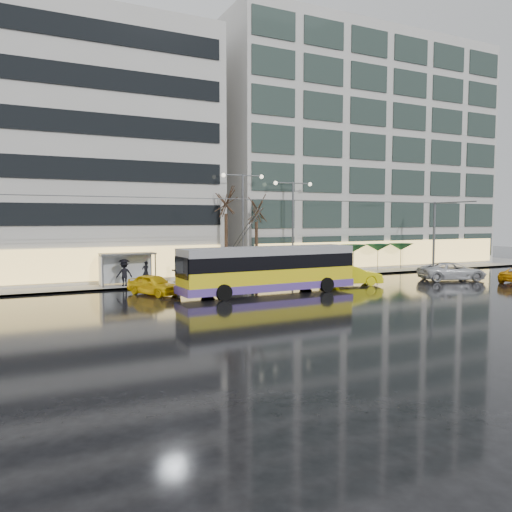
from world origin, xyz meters
TOP-DOWN VIEW (x-y plane):
  - ground at (0.00, 0.00)m, footprint 140.00×140.00m
  - sidewalk at (2.00, 14.00)m, footprint 80.00×10.00m
  - kerb at (2.00, 9.05)m, footprint 80.00×0.10m
  - building_left at (-16.00, 19.00)m, footprint 34.00×14.00m
  - building_right at (19.00, 19.00)m, footprint 32.00×14.00m
  - trolleybus at (0.24, 2.57)m, footprint 13.09×5.21m
  - catenary at (1.00, 7.94)m, footprint 42.24×5.12m
  - bus_shelter at (-8.38, 10.69)m, footprint 4.20×1.60m
  - street_lamp_near at (2.00, 10.80)m, footprint 3.96×0.36m
  - street_lamp_far at (7.00, 10.80)m, footprint 3.96×0.36m
  - tree_a at (0.50, 11.00)m, footprint 3.20×3.20m
  - tree_b at (3.50, 11.20)m, footprint 3.20×3.20m
  - parasol_a at (14.00, 11.00)m, footprint 2.50×2.50m
  - parasol_b at (17.00, 11.00)m, footprint 2.50×2.50m
  - parasol_c at (20.00, 11.00)m, footprint 2.50×2.50m
  - taxi_a at (-7.25, 5.57)m, footprint 3.41×4.58m
  - taxi_b at (8.35, 3.81)m, footprint 5.15×3.24m
  - sedan_silver at (18.12, 2.51)m, footprint 6.20×4.35m
  - pedestrian_a at (-6.42, 11.20)m, footprint 1.10×1.11m
  - pedestrian_b at (-4.08, 10.62)m, footprint 1.12×1.02m
  - pedestrian_c at (-8.37, 10.06)m, footprint 1.32×0.90m

SIDE VIEW (x-z plane):
  - ground at x=0.00m, z-range 0.00..0.00m
  - sidewalk at x=2.00m, z-range 0.00..0.15m
  - kerb at x=2.00m, z-range 0.00..0.15m
  - taxi_a at x=-7.25m, z-range 0.00..1.45m
  - sedan_silver at x=18.12m, z-range 0.00..1.57m
  - taxi_b at x=8.35m, z-range 0.00..1.60m
  - pedestrian_b at x=-4.08m, z-range 0.15..2.02m
  - pedestrian_c at x=-8.37m, z-range 0.23..2.34m
  - pedestrian_a at x=-6.42m, z-range 0.49..2.68m
  - trolleybus at x=0.24m, z-range -1.38..4.64m
  - bus_shelter at x=-8.38m, z-range 0.71..3.22m
  - parasol_a at x=14.00m, z-range 1.12..3.77m
  - parasol_b at x=17.00m, z-range 1.12..3.77m
  - parasol_c at x=20.00m, z-range 1.12..3.77m
  - catenary at x=1.00m, z-range 0.75..7.75m
  - street_lamp_far at x=7.00m, z-range 1.45..9.98m
  - street_lamp_near at x=2.00m, z-range 1.48..10.51m
  - tree_b at x=3.50m, z-range 2.55..10.25m
  - tree_a at x=0.50m, z-range 2.89..11.29m
  - building_left at x=-16.00m, z-range 0.15..22.15m
  - building_right at x=19.00m, z-range 0.15..25.15m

